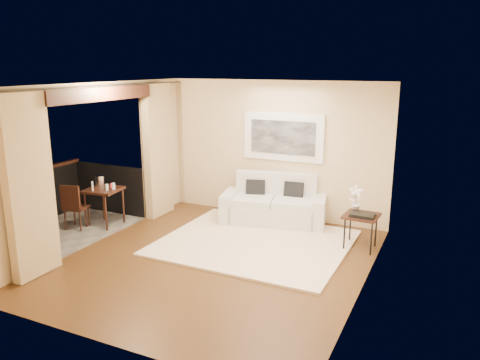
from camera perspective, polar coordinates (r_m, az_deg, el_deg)
The scene contains 18 objects.
floor at distance 7.44m, azimuth -2.93°, elevation -9.77°, with size 5.00×5.00×0.00m, color #563619.
room_shell at distance 8.06m, azimuth -16.86°, elevation 10.02°, with size 5.00×6.40×5.00m.
balcony at distance 9.31m, azimuth -21.27°, elevation -4.63°, with size 1.81×2.60×1.17m.
curtains at distance 8.20m, azimuth -16.18°, elevation 1.75°, with size 0.16×4.80×2.64m.
artwork at distance 9.10m, azimuth 5.27°, elevation 5.22°, with size 1.62×0.07×0.92m.
rug at distance 8.08m, azimuth 1.81°, elevation -7.61°, with size 3.07×2.68×0.04m, color #FFE8CD.
sofa at distance 9.05m, azimuth 4.18°, elevation -3.18°, with size 2.09×1.23×0.94m.
side_table at distance 7.96m, azimuth 14.57°, elevation -4.52°, with size 0.57×0.57×0.59m.
tray at distance 7.84m, azimuth 14.71°, elevation -4.15°, with size 0.38×0.28×0.05m, color black.
orchid at distance 8.03m, azimuth 13.95°, elevation -2.20°, with size 0.24×0.16×0.45m, color white.
bistro_table at distance 9.18m, azimuth -16.30°, elevation -1.51°, with size 0.69×0.69×0.72m.
balcony_chair_far at distance 9.12m, azimuth -19.65°, elevation -2.76°, with size 0.45×0.45×0.86m.
balcony_chair_near at distance 8.83m, azimuth -25.88°, elevation -3.01°, with size 0.52×0.52×1.07m.
ice_bucket at distance 9.36m, azimuth -16.69°, elevation -0.09°, with size 0.18×0.18×0.20m, color white.
candle at distance 9.21m, azimuth -15.33°, elevation -0.64°, with size 0.06×0.06×0.07m, color red.
vase at distance 9.03m, azimuth -17.56°, elevation -0.71°, with size 0.04×0.04×0.18m, color silver.
glass_a at distance 8.99m, azimuth -15.94°, elevation -0.86°, with size 0.06×0.06×0.12m, color silver.
glass_b at distance 9.04m, azimuth -15.17°, elevation -0.72°, with size 0.06×0.06×0.12m, color silver.
Camera 1 is at (3.24, -5.99, 2.98)m, focal length 35.00 mm.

